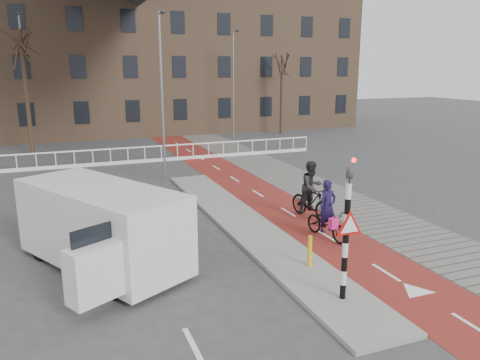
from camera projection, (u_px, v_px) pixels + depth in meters
name	position (u px, v px, depth m)	size (l,w,h in m)	color
ground	(321.00, 267.00, 13.47)	(120.00, 120.00, 0.00)	#38383A
bike_lane	(242.00, 184.00, 23.05)	(2.50, 60.00, 0.01)	maroon
sidewalk	(292.00, 179.00, 24.04)	(3.00, 60.00, 0.01)	slate
curb_island	(246.00, 225.00, 16.83)	(1.80, 16.00, 0.12)	gray
traffic_signal	(347.00, 226.00, 10.96)	(0.80, 0.80, 3.68)	black
bollard	(310.00, 251.00, 13.17)	(0.12, 0.12, 0.89)	#DDB40C
cyclist_near	(327.00, 219.00, 15.57)	(0.99, 2.01, 2.00)	black
cyclist_far	(311.00, 195.00, 17.58)	(1.11, 2.17, 2.21)	black
van	(101.00, 225.00, 13.24)	(4.57, 5.88, 2.37)	silver
railing	(93.00, 161.00, 27.01)	(28.00, 0.10, 0.99)	silver
townhouse_row	(97.00, 40.00, 39.52)	(46.00, 10.00, 15.90)	#7F6047
tree_mid	(26.00, 94.00, 29.68)	(0.26, 0.26, 7.88)	black
tree_right	(282.00, 95.00, 39.31)	(0.24, 0.24, 6.54)	black
streetlight_near	(162.00, 99.00, 23.07)	(0.12, 0.12, 8.17)	slate
streetlight_left	(26.00, 86.00, 29.88)	(0.12, 0.12, 8.84)	slate
streetlight_right	(233.00, 85.00, 36.92)	(0.12, 0.12, 8.37)	slate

